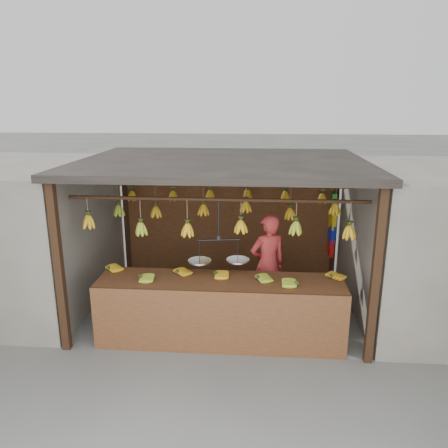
{
  "coord_description": "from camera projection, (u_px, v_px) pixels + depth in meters",
  "views": [
    {
      "loc": [
        0.53,
        -6.59,
        3.24
      ],
      "look_at": [
        0.0,
        0.3,
        1.3
      ],
      "focal_mm": 35.0,
      "sensor_mm": 36.0,
      "label": 1
    }
  ],
  "objects": [
    {
      "name": "hanging_bananas",
      "position": [
        223.0,
        210.0,
        6.81
      ],
      "size": [
        3.64,
        2.23,
        0.39
      ],
      "color": "gold",
      "rests_on": "ground"
    },
    {
      "name": "ground",
      "position": [
        223.0,
        304.0,
        7.24
      ],
      "size": [
        80.0,
        80.0,
        0.0
      ],
      "primitive_type": "plane",
      "color": "#5B5B57"
    },
    {
      "name": "stall",
      "position": [
        224.0,
        183.0,
        7.02
      ],
      "size": [
        4.3,
        3.3,
        2.4
      ],
      "color": "black",
      "rests_on": "ground"
    },
    {
      "name": "bag_bundles",
      "position": [
        332.0,
        226.0,
        8.12
      ],
      "size": [
        0.08,
        0.26,
        1.2
      ],
      "color": "#199926",
      "rests_on": "ground"
    },
    {
      "name": "balance_scale",
      "position": [
        219.0,
        258.0,
        5.95
      ],
      "size": [
        0.82,
        0.38,
        0.87
      ],
      "color": "black",
      "rests_on": "ground"
    },
    {
      "name": "neighbor_left",
      "position": [
        5.0,
        233.0,
        7.19
      ],
      "size": [
        3.0,
        3.0,
        2.3
      ],
      "primitive_type": "cube",
      "color": "slate",
      "rests_on": "ground"
    },
    {
      "name": "counter",
      "position": [
        219.0,
        297.0,
        5.87
      ],
      "size": [
        3.45,
        0.77,
        0.96
      ],
      "color": "#59321A",
      "rests_on": "ground"
    },
    {
      "name": "vendor",
      "position": [
        268.0,
        265.0,
        6.75
      ],
      "size": [
        0.7,
        0.59,
        1.62
      ],
      "primitive_type": "imported",
      "rotation": [
        0.0,
        0.0,
        3.56
      ],
      "color": "#BF3333",
      "rests_on": "ground"
    }
  ]
}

